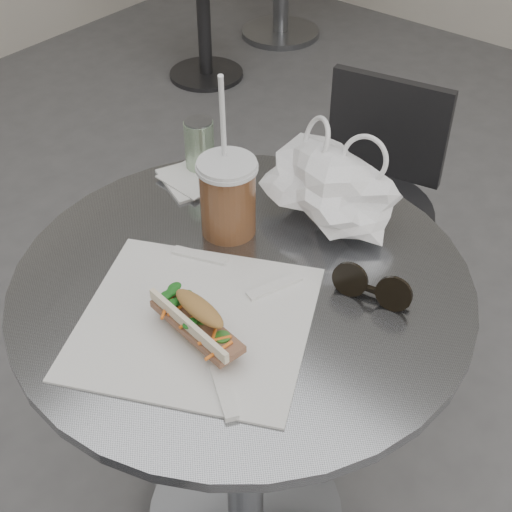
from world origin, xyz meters
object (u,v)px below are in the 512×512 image
Objects in this scene: chair_far at (356,243)px; sunglasses at (372,288)px; bg_chair at (196,10)px; drink_can at (199,146)px; banh_mi at (198,322)px; cafe_table at (244,387)px; iced_coffee at (228,196)px.

chair_far is 0.77m from sunglasses.
bg_chair is 6.65× the size of drink_can.
drink_can reaches higher than sunglasses.
banh_mi is 1.96× the size of drink_can.
sunglasses is (0.19, 0.09, 0.30)m from cafe_table.
bg_chair is 2.15m from iced_coffee.
bg_chair is 2.39× the size of iced_coffee.
cafe_table is 3.53× the size of banh_mi.
banh_mi is (0.19, -0.78, 0.44)m from chair_far.
drink_can reaches higher than cafe_table.
bg_chair is at bearing 135.32° from cafe_table.
drink_can is at bearing 155.58° from sunglasses.
banh_mi is 0.46m from drink_can.
chair_far is (-0.15, 0.64, -0.13)m from cafe_table.
cafe_table reaches higher than bg_chair.
banh_mi is (0.04, -0.14, 0.31)m from cafe_table.
iced_coffee is at bearing -40.32° from bg_chair.
sunglasses is 0.47m from drink_can.
chair_far is 0.65m from drink_can.
drink_can reaches higher than chair_far.
cafe_table is 2.48× the size of iced_coffee.
iced_coffee is at bearing 130.58° from banh_mi.
cafe_table is 0.47m from drink_can.
banh_mi is 0.27m from iced_coffee.
iced_coffee is 2.79× the size of drink_can.
iced_coffee is 0.30m from sunglasses.
sunglasses reaches higher than chair_far.
iced_coffee is 2.31× the size of sunglasses.
bg_chair is (-1.59, 1.57, -0.14)m from cafe_table.
sunglasses is at bearing 1.66° from iced_coffee.
sunglasses is at bearing 110.63° from chair_far.
drink_can is at bearing 146.68° from iced_coffee.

